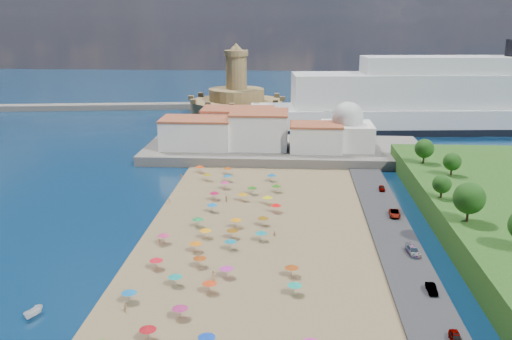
{
  "coord_description": "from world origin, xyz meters",
  "views": [
    {
      "loc": [
        12.83,
        -108.34,
        45.11
      ],
      "look_at": [
        4.0,
        25.0,
        8.0
      ],
      "focal_mm": 40.0,
      "sensor_mm": 36.0,
      "label": 1
    }
  ],
  "objects": [
    {
      "name": "ground",
      "position": [
        0.0,
        0.0,
        0.0
      ],
      "size": [
        700.0,
        700.0,
        0.0
      ],
      "primitive_type": "plane",
      "color": "#071938",
      "rests_on": "ground"
    },
    {
      "name": "terrace",
      "position": [
        10.0,
        73.0,
        1.5
      ],
      "size": [
        90.0,
        36.0,
        3.0
      ],
      "primitive_type": "cube",
      "color": "#59544C",
      "rests_on": "ground"
    },
    {
      "name": "jetty",
      "position": [
        -12.0,
        108.0,
        1.2
      ],
      "size": [
        18.0,
        70.0,
        2.4
      ],
      "primitive_type": "cube",
      "color": "#59544C",
      "rests_on": "ground"
    },
    {
      "name": "breakwater",
      "position": [
        -110.0,
        153.0,
        1.3
      ],
      "size": [
        199.03,
        34.77,
        2.6
      ],
      "primitive_type": "cube",
      "rotation": [
        0.0,
        0.0,
        0.14
      ],
      "color": "#59544C",
      "rests_on": "ground"
    },
    {
      "name": "waterfront_buildings",
      "position": [
        -3.05,
        73.64,
        7.88
      ],
      "size": [
        57.0,
        29.0,
        11.0
      ],
      "color": "silver",
      "rests_on": "terrace"
    },
    {
      "name": "domed_building",
      "position": [
        30.0,
        71.0,
        8.97
      ],
      "size": [
        16.0,
        16.0,
        15.0
      ],
      "color": "silver",
      "rests_on": "terrace"
    },
    {
      "name": "fortress",
      "position": [
        -12.0,
        138.0,
        6.68
      ],
      "size": [
        40.0,
        40.0,
        32.4
      ],
      "color": "olive",
      "rests_on": "ground"
    },
    {
      "name": "cruise_ship",
      "position": [
        76.45,
        117.13,
        10.42
      ],
      "size": [
        162.53,
        39.1,
        35.2
      ],
      "color": "black",
      "rests_on": "ground"
    },
    {
      "name": "beach_parasols",
      "position": [
        -1.12,
        -10.6,
        2.15
      ],
      "size": [
        32.15,
        117.74,
        2.2
      ],
      "color": "gray",
      "rests_on": "beach"
    },
    {
      "name": "beachgoers",
      "position": [
        -3.98,
        1.52,
        1.11
      ],
      "size": [
        35.0,
        98.88,
        1.89
      ],
      "color": "tan",
      "rests_on": "beach"
    },
    {
      "name": "parked_cars",
      "position": [
        36.0,
        -1.17,
        1.38
      ],
      "size": [
        2.77,
        74.03,
        1.42
      ],
      "color": "gray",
      "rests_on": "promenade"
    },
    {
      "name": "hillside_trees",
      "position": [
        49.03,
        -10.62,
        10.09
      ],
      "size": [
        11.88,
        108.56,
        7.86
      ],
      "color": "#382314",
      "rests_on": "hillside"
    }
  ]
}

